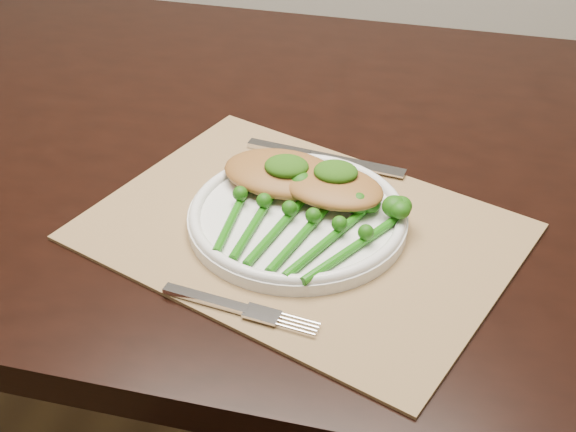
% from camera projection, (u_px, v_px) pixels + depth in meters
% --- Properties ---
extents(dining_table, '(1.66, 1.01, 0.75)m').
position_uv_depth(dining_table, '(261.00, 340.00, 1.30)').
color(dining_table, black).
rests_on(dining_table, ground).
extents(placemat, '(0.56, 0.50, 0.00)m').
position_uv_depth(placemat, '(301.00, 232.00, 0.91)').
color(placemat, '#92734A').
rests_on(placemat, dining_table).
extents(dinner_plate, '(0.25, 0.25, 0.02)m').
position_uv_depth(dinner_plate, '(298.00, 216.00, 0.92)').
color(dinner_plate, white).
rests_on(dinner_plate, placemat).
extents(knife, '(0.21, 0.06, 0.01)m').
position_uv_depth(knife, '(310.00, 155.00, 1.04)').
color(knife, silver).
rests_on(knife, placemat).
extents(fork, '(0.17, 0.05, 0.01)m').
position_uv_depth(fork, '(249.00, 311.00, 0.80)').
color(fork, silver).
rests_on(fork, placemat).
extents(chicken_fillet_left, '(0.16, 0.12, 0.03)m').
position_uv_depth(chicken_fillet_left, '(282.00, 173.00, 0.96)').
color(chicken_fillet_left, '#9A642C').
rests_on(chicken_fillet_left, dinner_plate).
extents(chicken_fillet_right, '(0.15, 0.12, 0.03)m').
position_uv_depth(chicken_fillet_right, '(331.00, 186.00, 0.93)').
color(chicken_fillet_right, '#9A642C').
rests_on(chicken_fillet_right, dinner_plate).
extents(pesto_dollop_left, '(0.05, 0.04, 0.02)m').
position_uv_depth(pesto_dollop_left, '(287.00, 166.00, 0.94)').
color(pesto_dollop_left, '#174009').
rests_on(pesto_dollop_left, chicken_fillet_left).
extents(pesto_dollop_right, '(0.05, 0.04, 0.02)m').
position_uv_depth(pesto_dollop_right, '(336.00, 172.00, 0.92)').
color(pesto_dollop_right, '#174009').
rests_on(pesto_dollop_right, chicken_fillet_right).
extents(broccolini_bundle, '(0.22, 0.23, 0.04)m').
position_uv_depth(broccolini_bundle, '(292.00, 230.00, 0.88)').
color(broccolini_bundle, '#17610C').
rests_on(broccolini_bundle, dinner_plate).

